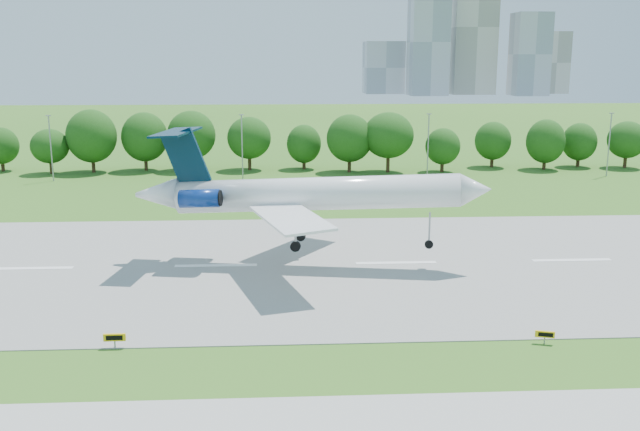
{
  "coord_description": "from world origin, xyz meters",
  "views": [
    {
      "loc": [
        -12.59,
        -50.79,
        22.51
      ],
      "look_at": [
        -8.9,
        18.0,
        7.15
      ],
      "focal_mm": 40.0,
      "sensor_mm": 36.0,
      "label": 1
    }
  ],
  "objects": [
    {
      "name": "taxi_sign_centre",
      "position": [
        8.28,
        1.73,
        0.79
      ],
      "size": [
        1.52,
        0.58,
        1.07
      ],
      "rotation": [
        0.0,
        0.0,
        -0.28
      ],
      "color": "gray",
      "rests_on": "ground"
    },
    {
      "name": "ground",
      "position": [
        0.0,
        0.0,
        0.0
      ],
      "size": [
        600.0,
        600.0,
        0.0
      ],
      "primitive_type": "plane",
      "color": "#285A17",
      "rests_on": "ground"
    },
    {
      "name": "service_vehicle_b",
      "position": [
        -5.83,
        73.49,
        0.55
      ],
      "size": [
        3.47,
        2.24,
        1.1
      ],
      "primitive_type": "imported",
      "rotation": [
        0.0,
        0.0,
        1.25
      ],
      "color": "silver",
      "rests_on": "ground"
    },
    {
      "name": "light_poles",
      "position": [
        -2.5,
        82.0,
        6.34
      ],
      "size": [
        175.9,
        0.25,
        12.19
      ],
      "color": "gray",
      "rests_on": "ground"
    },
    {
      "name": "runway",
      "position": [
        0.0,
        25.0,
        0.04
      ],
      "size": [
        400.0,
        45.0,
        0.08
      ],
      "primitive_type": "cube",
      "color": "gray",
      "rests_on": "ground"
    },
    {
      "name": "skyline",
      "position": [
        100.16,
        390.61,
        30.46
      ],
      "size": [
        127.0,
        52.0,
        80.0
      ],
      "color": "#B2B2B7",
      "rests_on": "ground"
    },
    {
      "name": "airliner",
      "position": [
        -10.81,
        25.29,
        8.08
      ],
      "size": [
        39.07,
        28.17,
        13.0
      ],
      "rotation": [
        0.0,
        -0.05,
        -0.15
      ],
      "color": "white",
      "rests_on": "ground"
    },
    {
      "name": "service_vehicle_a",
      "position": [
        -31.47,
        75.39,
        0.6
      ],
      "size": [
        3.77,
        1.8,
        1.19
      ],
      "primitive_type": "imported",
      "rotation": [
        0.0,
        0.0,
        1.42
      ],
      "color": "white",
      "rests_on": "ground"
    },
    {
      "name": "taxi_sign_left",
      "position": [
        -25.95,
        2.65,
        0.9
      ],
      "size": [
        1.74,
        0.25,
        1.22
      ],
      "rotation": [
        0.0,
        0.0,
        0.01
      ],
      "color": "gray",
      "rests_on": "ground"
    },
    {
      "name": "tree_line",
      "position": [
        0.0,
        92.0,
        6.19
      ],
      "size": [
        288.4,
        8.4,
        10.4
      ],
      "color": "#382314",
      "rests_on": "ground"
    }
  ]
}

